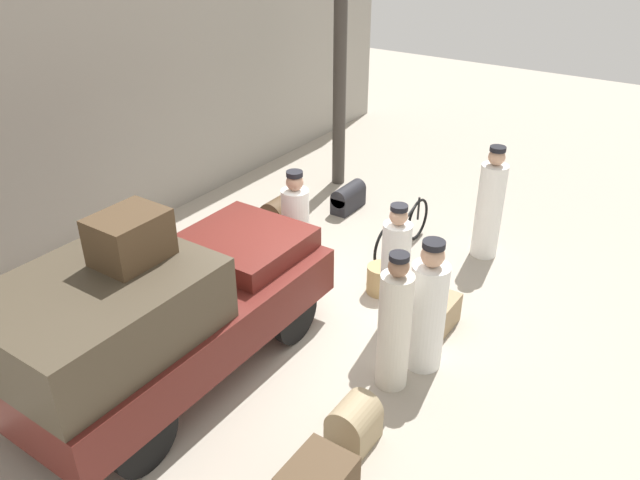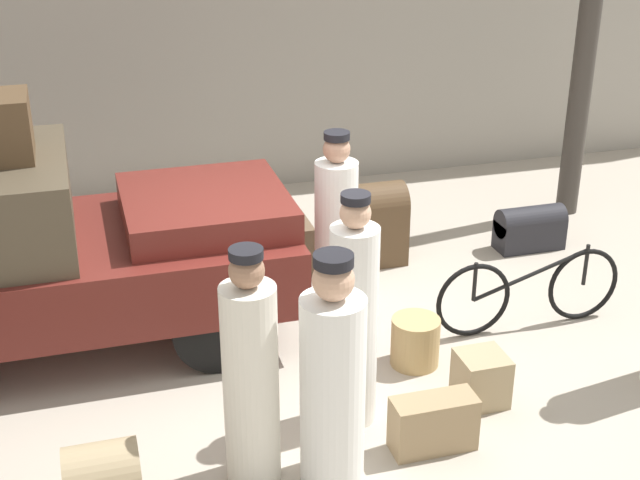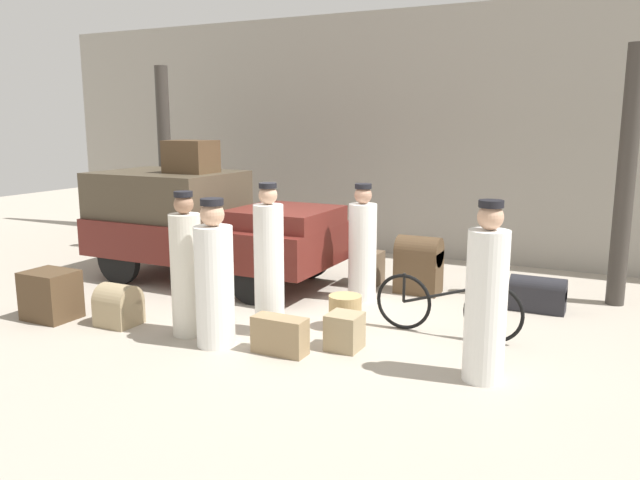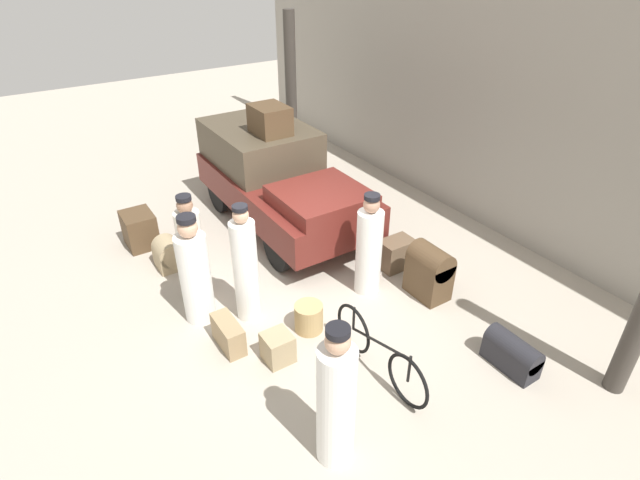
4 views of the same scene
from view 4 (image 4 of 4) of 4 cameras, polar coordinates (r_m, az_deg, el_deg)
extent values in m
plane|color=#A89E8E|center=(7.94, -2.00, -5.62)|extent=(30.00, 30.00, 0.00)
cube|color=gray|center=(9.44, 20.10, 14.08)|extent=(16.00, 0.15, 4.50)
cylinder|color=#38332D|center=(11.38, -3.32, 16.06)|extent=(0.24, 0.24, 3.52)
cylinder|color=black|center=(8.99, 4.36, 2.09)|extent=(0.78, 0.12, 0.78)
cylinder|color=black|center=(8.22, -4.98, -1.01)|extent=(0.78, 0.12, 0.78)
cylinder|color=black|center=(10.83, -3.47, 7.49)|extent=(0.78, 0.12, 0.78)
cylinder|color=black|center=(10.20, -11.62, 5.28)|extent=(0.78, 0.12, 0.78)
cube|color=#591E19|center=(9.36, -4.20, 5.51)|extent=(3.97, 1.82, 0.58)
cube|color=#473D2D|center=(9.83, -6.93, 10.83)|extent=(2.18, 1.68, 0.72)
cube|color=#591E19|center=(8.17, 0.12, 4.84)|extent=(1.39, 1.42, 0.26)
torus|color=black|center=(6.14, 9.99, -15.58)|extent=(0.70, 0.04, 0.70)
torus|color=black|center=(6.71, 3.82, -10.07)|extent=(0.70, 0.04, 0.70)
cylinder|color=black|center=(6.29, 6.83, -11.61)|extent=(1.09, 0.04, 0.38)
cylinder|color=black|center=(6.59, 3.88, -8.90)|extent=(0.04, 0.04, 0.36)
cylinder|color=black|center=(6.00, 10.17, -14.31)|extent=(0.04, 0.04, 0.39)
cylinder|color=tan|center=(7.08, -1.30, -8.84)|extent=(0.40, 0.40, 0.42)
cylinder|color=white|center=(5.28, 1.85, -18.48)|extent=(0.40, 0.40, 1.50)
sphere|color=tan|center=(4.65, 2.04, -11.53)|extent=(0.25, 0.25, 0.25)
cylinder|color=black|center=(4.56, 2.07, -10.36)|extent=(0.24, 0.24, 0.07)
cylinder|color=white|center=(7.58, 5.59, -1.41)|extent=(0.40, 0.40, 1.38)
sphere|color=tan|center=(7.17, 5.92, 4.03)|extent=(0.25, 0.25, 0.25)
cylinder|color=black|center=(7.12, 5.98, 4.93)|extent=(0.23, 0.23, 0.07)
cylinder|color=white|center=(7.21, -14.02, -4.31)|extent=(0.44, 0.44, 1.37)
sphere|color=tan|center=(6.77, -14.91, 1.34)|extent=(0.27, 0.27, 0.27)
cylinder|color=black|center=(6.70, -15.06, 2.36)|extent=(0.26, 0.26, 0.07)
cylinder|color=silver|center=(7.63, -14.34, -1.77)|extent=(0.37, 0.37, 1.46)
sphere|color=#936B51|center=(7.22, -15.22, 3.84)|extent=(0.23, 0.23, 0.23)
cylinder|color=black|center=(7.16, -15.35, 4.67)|extent=(0.22, 0.22, 0.06)
cylinder|color=white|center=(7.05, -8.47, -3.56)|extent=(0.35, 0.35, 1.56)
sphere|color=tan|center=(6.58, -9.07, 2.80)|extent=(0.22, 0.22, 0.22)
cylinder|color=black|center=(6.53, -9.16, 3.66)|extent=(0.21, 0.21, 0.06)
cube|color=#232328|center=(7.03, 20.97, -12.41)|extent=(0.72, 0.31, 0.32)
cylinder|color=#232328|center=(6.92, 21.22, -11.46)|extent=(0.72, 0.31, 0.31)
cube|color=#4C3823|center=(7.83, 12.28, -4.19)|extent=(0.64, 0.44, 0.63)
cylinder|color=#4C3823|center=(7.65, 12.55, -2.26)|extent=(0.64, 0.44, 0.44)
cube|color=brown|center=(8.41, 8.69, -1.55)|extent=(0.39, 0.56, 0.51)
cube|color=#937A56|center=(6.94, -10.43, -10.54)|extent=(0.61, 0.25, 0.41)
cube|color=#9E8966|center=(8.74, -16.80, -2.06)|extent=(0.47, 0.43, 0.31)
cylinder|color=#9E8966|center=(8.66, -16.95, -1.21)|extent=(0.47, 0.43, 0.43)
cube|color=#9E8966|center=(6.67, -4.85, -12.14)|extent=(0.37, 0.36, 0.41)
cube|color=#4C3823|center=(9.43, -19.91, 1.13)|extent=(0.63, 0.51, 0.63)
cube|color=#4C3823|center=(9.21, -5.75, 13.51)|extent=(0.72, 0.57, 0.51)
camera|label=1|loc=(11.29, -41.09, 25.73)|focal=35.00mm
camera|label=2|loc=(7.83, -57.71, 11.73)|focal=50.00mm
camera|label=3|loc=(4.83, -82.76, -29.08)|focal=35.00mm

